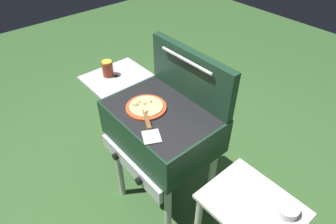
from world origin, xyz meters
TOP-DOWN VIEW (x-y plane):
  - ground_plane at (0.00, 0.00)m, footprint 8.00×8.00m
  - grill at (-0.01, -0.00)m, footprint 0.96×0.53m
  - grill_lid_open at (0.00, 0.21)m, footprint 0.63×0.08m
  - pizza_cheese at (-0.08, -0.06)m, footprint 0.23×0.23m
  - sauce_jar at (-0.52, -0.03)m, footprint 0.07×0.07m
  - spatula at (0.06, -0.15)m, footprint 0.26×0.17m
  - topping_bowl_near at (0.78, 0.08)m, footprint 0.10×0.10m

SIDE VIEW (x-z plane):
  - ground_plane at x=0.00m, z-range 0.00..0.00m
  - grill at x=-0.01m, z-range 0.31..1.21m
  - topping_bowl_near at x=0.78m, z-range 0.74..0.79m
  - spatula at x=0.06m, z-range 0.90..0.92m
  - pizza_cheese at x=-0.08m, z-range 0.89..0.93m
  - sauce_jar at x=-0.52m, z-range 0.90..1.01m
  - grill_lid_open at x=0.00m, z-range 0.90..1.20m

